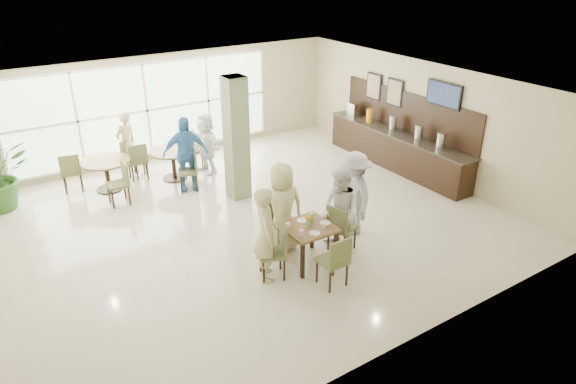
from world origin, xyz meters
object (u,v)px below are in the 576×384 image
adult_a (186,154)px  adult_b (206,143)px  teen_left (266,234)px  teen_standing (354,194)px  round_table_right (173,157)px  main_table (308,231)px  buffet_counter (397,147)px  round_table_left (106,167)px  teen_right (340,212)px  teen_far (282,207)px  adult_standing (126,143)px

adult_a → adult_b: 1.11m
teen_left → teen_standing: 2.30m
teen_standing → adult_b: teen_standing is taller
round_table_right → teen_left: bearing=-93.2°
teen_left → main_table: bearing=-68.7°
round_table_right → buffet_counter: buffet_counter is taller
round_table_left → teen_right: size_ratio=0.68×
round_table_left → adult_a: adult_a is taller
main_table → adult_b: bearing=86.6°
adult_a → adult_b: size_ratio=1.15×
round_table_left → adult_b: 2.47m
teen_left → teen_far: 1.00m
teen_right → teen_standing: bearing=122.9°
main_table → teen_standing: 1.48m
adult_b → round_table_left: bearing=-105.4°
round_table_right → teen_far: 4.29m
teen_far → adult_a: adult_a is taller
teen_far → adult_b: (0.40, 4.21, -0.09)m
round_table_left → buffet_counter: (6.73, -2.70, -0.03)m
round_table_left → buffet_counter: bearing=-21.9°
round_table_right → teen_far: teen_far is taller
round_table_right → teen_standing: bearing=-66.3°
teen_left → adult_standing: teen_left is taller
adult_a → main_table: bearing=-68.7°
round_table_right → teen_left: (-0.28, -4.93, 0.28)m
teen_left → teen_standing: size_ratio=0.99×
teen_left → teen_far: bearing=-25.9°
main_table → adult_b: (0.29, 4.89, 0.13)m
adult_a → adult_b: bearing=54.3°
teen_right → adult_a: adult_a is taller
teen_far → teen_right: 1.08m
main_table → adult_a: 4.22m
buffet_counter → main_table: bearing=-151.6°
adult_a → adult_b: (0.84, 0.71, -0.12)m
teen_left → teen_right: (1.58, -0.02, -0.01)m
teen_far → buffet_counter: bearing=-149.2°
round_table_left → buffet_counter: buffet_counter is taller
round_table_left → adult_b: adult_b is taller
buffet_counter → teen_standing: buffet_counter is taller
teen_left → adult_b: teen_left is taller
main_table → adult_standing: 6.02m
teen_left → adult_a: size_ratio=0.95×
teen_standing → adult_standing: bearing=-136.1°
teen_far → adult_a: bearing=-73.0°
round_table_left → teen_standing: bearing=-53.2°
adult_b → teen_right: bearing=-3.8°
round_table_right → adult_a: (0.04, -0.76, 0.32)m
adult_b → adult_standing: 1.96m
main_table → teen_left: bearing=179.0°
teen_right → adult_standing: 6.23m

